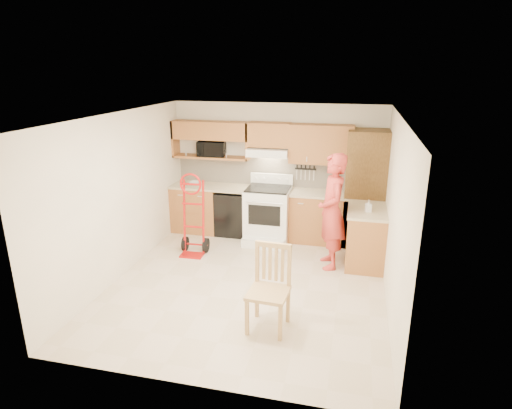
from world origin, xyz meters
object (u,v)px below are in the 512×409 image
(range, at_px, (267,210))
(person, at_px, (332,212))
(hand_truck, at_px, (192,219))
(dining_chair, at_px, (268,290))
(microwave, at_px, (212,149))

(range, bearing_deg, person, -34.58)
(hand_truck, bearing_deg, dining_chair, -50.21)
(microwave, height_order, dining_chair, microwave)
(microwave, bearing_deg, hand_truck, -94.15)
(person, bearing_deg, microwave, -131.77)
(microwave, distance_m, hand_truck, 1.59)
(range, relative_size, dining_chair, 1.12)
(microwave, bearing_deg, range, -22.32)
(microwave, height_order, hand_truck, microwave)
(dining_chair, bearing_deg, range, 105.83)
(person, bearing_deg, range, -140.07)
(microwave, relative_size, dining_chair, 0.48)
(hand_truck, bearing_deg, microwave, 89.64)
(person, height_order, dining_chair, person)
(range, distance_m, person, 1.52)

